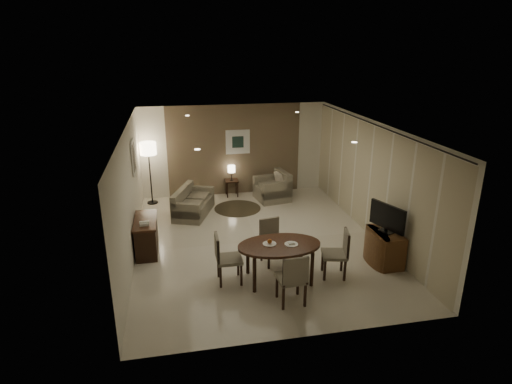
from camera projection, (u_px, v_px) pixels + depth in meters
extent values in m
cube|color=beige|center=(258.00, 241.00, 9.95)|extent=(5.50, 7.00, 0.00)
cube|color=white|center=(258.00, 126.00, 9.06)|extent=(5.50, 7.00, 0.00)
cube|color=brown|center=(234.00, 150.00, 12.75)|extent=(5.50, 0.00, 2.70)
cube|color=silver|center=(130.00, 195.00, 9.00)|extent=(0.00, 7.00, 2.70)
cube|color=silver|center=(373.00, 179.00, 10.02)|extent=(0.00, 7.00, 2.70)
cube|color=brown|center=(234.00, 150.00, 12.73)|extent=(3.96, 0.03, 2.70)
cylinder|color=black|center=(375.00, 125.00, 9.58)|extent=(0.03, 6.80, 0.03)
cube|color=silver|center=(238.00, 142.00, 12.65)|extent=(0.72, 0.03, 0.72)
cube|color=#1B3128|center=(238.00, 142.00, 12.63)|extent=(0.34, 0.01, 0.34)
cube|color=silver|center=(133.00, 157.00, 9.95)|extent=(0.03, 0.60, 0.80)
cube|color=gray|center=(134.00, 157.00, 9.95)|extent=(0.01, 0.46, 0.64)
cylinder|color=white|center=(197.00, 149.00, 7.14)|extent=(0.10, 0.10, 0.01)
cylinder|color=white|center=(354.00, 142.00, 7.66)|extent=(0.10, 0.10, 0.01)
cylinder|color=white|center=(187.00, 116.00, 10.48)|extent=(0.10, 0.10, 0.01)
cylinder|color=white|center=(297.00, 112.00, 10.99)|extent=(0.10, 0.10, 0.01)
cylinder|color=white|center=(270.00, 244.00, 8.12)|extent=(0.26, 0.26, 0.02)
cylinder|color=white|center=(291.00, 244.00, 8.11)|extent=(0.26, 0.26, 0.02)
sphere|color=#9B4611|center=(270.00, 241.00, 8.11)|extent=(0.09, 0.09, 0.09)
cube|color=white|center=(291.00, 243.00, 8.10)|extent=(0.12, 0.08, 0.03)
cylinder|color=#3F3323|center=(238.00, 208.00, 11.93)|extent=(1.29, 1.29, 0.01)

